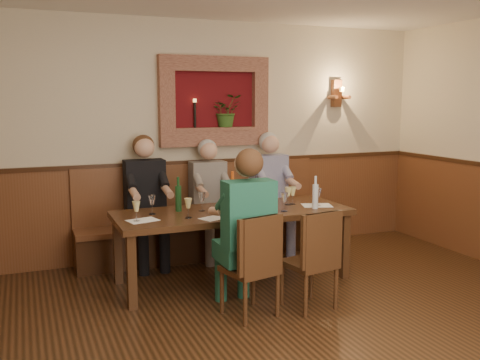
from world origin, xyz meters
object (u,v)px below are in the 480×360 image
object	(u,v)px
dining_table	(233,217)
person_bench_mid	(211,210)
wine_bottle_green_b	(178,198)
chair_near_left	(251,286)
person_bench_right	(272,203)
spittoon_bucket	(233,200)
person_chair_front	(244,244)
water_bottle	(315,196)
chair_near_right	(310,279)
person_bench_left	(147,213)
bench	(204,230)
wine_bottle_green_a	(233,195)

from	to	relation	value
dining_table	person_bench_mid	bearing A→B (deg)	86.70
person_bench_mid	wine_bottle_green_b	xyz separation A→B (m)	(-0.58, -0.68, 0.31)
chair_near_left	person_bench_right	distance (m)	2.06
chair_near_left	person_bench_mid	world-z (taller)	person_bench_mid
dining_table	person_bench_mid	world-z (taller)	person_bench_mid
spittoon_bucket	dining_table	bearing A→B (deg)	71.00
person_bench_mid	person_chair_front	world-z (taller)	person_chair_front
spittoon_bucket	water_bottle	xyz separation A→B (m)	(0.86, -0.13, 0.01)
person_bench_right	water_bottle	world-z (taller)	person_bench_right
chair_near_right	person_bench_left	xyz separation A→B (m)	(-1.08, 1.78, 0.35)
person_bench_mid	person_bench_right	size ratio (longest dim) A/B	0.96
chair_near_left	spittoon_bucket	world-z (taller)	spittoon_bucket
person_bench_mid	chair_near_right	bearing A→B (deg)	-79.61
spittoon_bucket	wine_bottle_green_b	xyz separation A→B (m)	(-0.49, 0.27, 0.02)
bench	person_chair_front	world-z (taller)	person_chair_front
person_chair_front	wine_bottle_green_b	bearing A→B (deg)	109.58
water_bottle	chair_near_left	bearing A→B (deg)	-146.77
spittoon_bucket	wine_bottle_green_b	size ratio (longest dim) A/B	0.72
dining_table	person_chair_front	size ratio (longest dim) A/B	1.64
person_bench_right	spittoon_bucket	world-z (taller)	person_bench_right
person_bench_left	wine_bottle_green_a	xyz separation A→B (m)	(0.69, -0.87, 0.30)
wine_bottle_green_a	water_bottle	bearing A→B (deg)	-13.72
dining_table	person_chair_front	distance (m)	0.80
bench	wine_bottle_green_a	world-z (taller)	wine_bottle_green_a
chair_near_left	wine_bottle_green_a	size ratio (longest dim) A/B	2.25
chair_near_left	chair_near_right	bearing A→B (deg)	-17.09
dining_table	person_bench_right	distance (m)	1.19
person_bench_mid	person_bench_right	xyz separation A→B (m)	(0.79, -0.00, 0.03)
chair_near_left	person_chair_front	size ratio (longest dim) A/B	0.63
dining_table	wine_bottle_green_b	bearing A→B (deg)	163.13
wine_bottle_green_a	person_bench_mid	bearing A→B (deg)	85.70
chair_near_left	bench	bearing A→B (deg)	70.85
person_bench_right	wine_bottle_green_b	world-z (taller)	person_bench_right
chair_near_right	wine_bottle_green_a	size ratio (longest dim) A/B	2.24
spittoon_bucket	wine_bottle_green_b	bearing A→B (deg)	151.33
chair_near_right	spittoon_bucket	xyz separation A→B (m)	(-0.41, 0.84, 0.61)
chair_near_left	person_bench_right	xyz separation A→B (m)	(1.03, 1.74, 0.35)
person_bench_left	chair_near_left	bearing A→B (deg)	-73.60
spittoon_bucket	wine_bottle_green_a	size ratio (longest dim) A/B	0.62
chair_near_left	person_bench_mid	distance (m)	1.79
dining_table	chair_near_left	world-z (taller)	chair_near_left
chair_near_left	person_bench_right	world-z (taller)	person_bench_right
chair_near_right	person_chair_front	bearing A→B (deg)	153.74
bench	chair_near_right	bearing A→B (deg)	-78.76
dining_table	wine_bottle_green_b	xyz separation A→B (m)	(-0.53, 0.16, 0.22)
person_bench_right	chair_near_left	bearing A→B (deg)	-120.67
chair_near_right	person_chair_front	world-z (taller)	person_chair_front
person_chair_front	water_bottle	size ratio (longest dim) A/B	4.29
person_bench_left	bench	bearing A→B (deg)	8.67
bench	wine_bottle_green_a	xyz separation A→B (m)	(-0.02, -0.98, 0.59)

